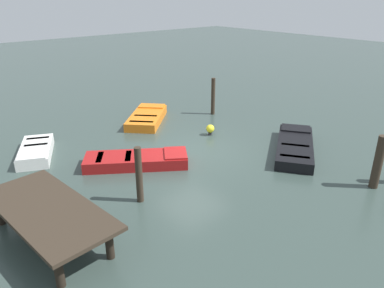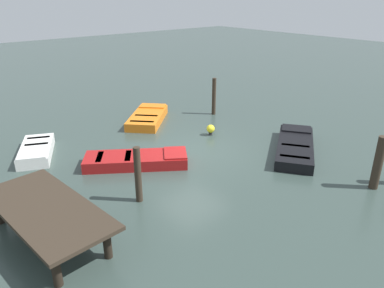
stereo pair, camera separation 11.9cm
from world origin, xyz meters
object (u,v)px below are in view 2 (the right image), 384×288
Objects in this scene: mooring_piling_near_left at (214,96)px; rowboat_black at (295,146)px; rowboat_red at (137,160)px; marker_buoy at (211,129)px; mooring_piling_center at (378,163)px; dock_segment at (46,211)px; rowboat_orange at (148,117)px; mooring_piling_mid_right at (138,175)px; rowboat_white at (36,151)px.

rowboat_black is at bearing 171.83° from mooring_piling_near_left.
marker_buoy is at bearing 41.54° from rowboat_red.
marker_buoy is at bearing 7.15° from mooring_piling_center.
mooring_piling_near_left reaches higher than marker_buoy.
marker_buoy is at bearing -76.89° from dock_segment.
rowboat_black is 3.71m from marker_buoy.
mooring_piling_mid_right is at bearing -169.10° from rowboat_orange.
rowboat_white is at bearing 142.87° from rowboat_orange.
dock_segment is at bearing -116.05° from rowboat_red.
rowboat_orange is at bearing -35.52° from mooring_piling_mid_right.
rowboat_orange is at bearing 86.35° from rowboat_red.
marker_buoy is at bearing -63.70° from mooring_piling_mid_right.
mooring_piling_near_left is 3.07m from marker_buoy.
mooring_piling_center is at bearing -122.60° from rowboat_orange.
mooring_piling_near_left is (2.60, -6.24, 0.72)m from rowboat_red.
mooring_piling_mid_right is 0.94× the size of mooring_piling_near_left.
dock_segment is 4.63m from rowboat_red.
rowboat_orange is at bearing 69.67° from mooring_piling_near_left.
mooring_piling_center is at bearing -17.38° from rowboat_red.
rowboat_red is 1.31× the size of rowboat_white.
rowboat_white is 8.81m from mooring_piling_near_left.
mooring_piling_mid_right is (-2.14, 1.25, 0.66)m from rowboat_red.
mooring_piling_center is 6.90m from marker_buoy.
rowboat_orange is 6.81× the size of marker_buoy.
mooring_piling_center reaches higher than rowboat_orange.
rowboat_orange is 1.74× the size of mooring_piling_near_left.
rowboat_white is 0.87× the size of rowboat_orange.
mooring_piling_mid_right is (-5.95, 4.24, 0.66)m from rowboat_orange.
rowboat_red is at bearing -66.28° from dock_segment.
rowboat_red is 1.13× the size of rowboat_orange.
mooring_piling_center reaches higher than marker_buoy.
mooring_piling_mid_right is (0.81, 6.70, 0.66)m from rowboat_black.
rowboat_black and rowboat_orange have the same top height.
mooring_piling_near_left reaches higher than rowboat_white.
rowboat_orange is (6.06, -6.98, -0.61)m from dock_segment.
rowboat_red and rowboat_orange have the same top height.
dock_segment is 5.67m from rowboat_white.
rowboat_orange is at bearing -54.77° from dock_segment.
dock_segment is 2.44× the size of mooring_piling_mid_right.
rowboat_white is 5.90× the size of marker_buoy.
mooring_piling_mid_right is at bearing 38.44° from rowboat_white.
mooring_piling_near_left is (-1.20, -3.25, 0.72)m from rowboat_orange.
mooring_piling_near_left is at bearing -45.60° from marker_buoy.
rowboat_white is at bearing -20.91° from dock_segment.
rowboat_black is at bearing -113.64° from rowboat_orange.
rowboat_orange is (3.81, -2.99, 0.00)m from rowboat_red.
mooring_piling_mid_right reaches higher than rowboat_red.
rowboat_red is at bearing 63.41° from rowboat_white.
marker_buoy is (-3.30, -1.11, 0.07)m from rowboat_orange.
mooring_piling_near_left reaches higher than dock_segment.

